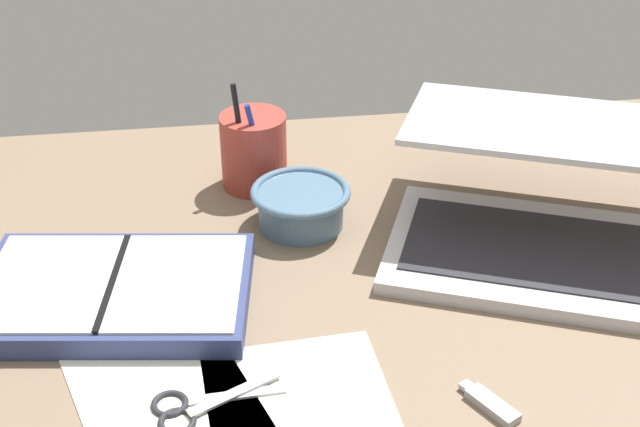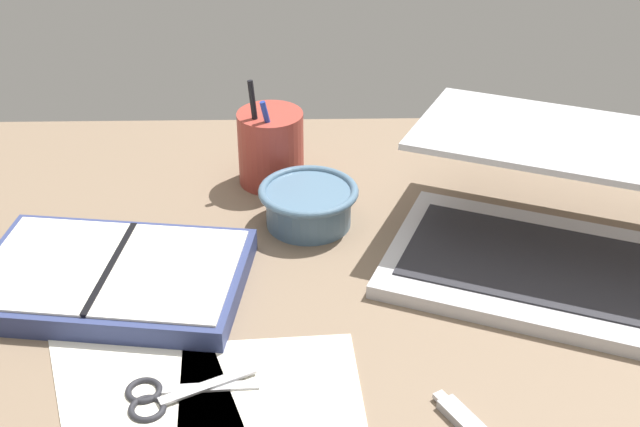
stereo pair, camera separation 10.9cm
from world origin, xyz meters
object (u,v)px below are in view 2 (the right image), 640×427
Objects in this scene: pen_cup at (271,148)px; scissors at (162,396)px; bowl at (309,204)px; laptop at (545,222)px; planner at (112,277)px.

pen_cup is 46.97cm from scissors.
pen_cup is at bearing 113.93° from bowl.
laptop is 30.75cm from bowl.
planner is (-23.79, -14.21, -1.53)cm from bowl.
laptop is 51.16cm from scissors.
bowl is at bearing -66.07° from pen_cup.
planner is at bearing -149.14° from bowl.
laptop is at bearing -31.37° from pen_cup.
planner is 21.25cm from scissors.
pen_cup is at bearing 62.55° from planner.
laptop is 40.47cm from pen_cup.
bowl reaches higher than scissors.
pen_cup is at bearing 62.18° from scissors.
pen_cup reaches higher than planner.
pen_cup is 0.48× the size of planner.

